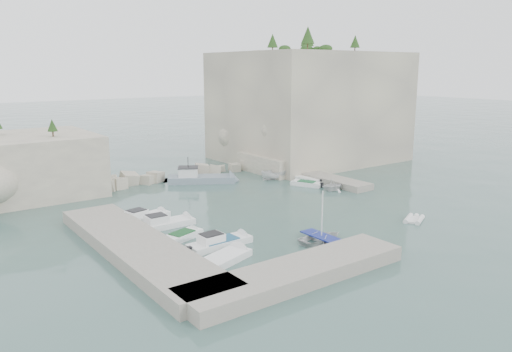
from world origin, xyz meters
TOP-DOWN VIEW (x-y plane):
  - ground at (0.00, 0.00)m, footprint 400.00×400.00m
  - cliff_east at (23.00, 23.00)m, footprint 26.00×22.00m
  - cliff_terrace at (13.00, 18.00)m, footprint 8.00×10.00m
  - outcrop_west at (-20.00, 25.00)m, footprint 16.00×14.00m
  - quay_west at (-17.00, -1.00)m, footprint 5.00×24.00m
  - quay_south at (-10.00, -12.50)m, footprint 18.00×4.00m
  - ledge_east at (13.50, 10.00)m, footprint 3.00×16.00m
  - breakwater at (-1.00, 22.00)m, footprint 28.00×3.00m
  - motorboat_a at (-12.96, 6.94)m, footprint 6.14×3.06m
  - motorboat_b at (-12.10, 4.03)m, footprint 6.13×2.08m
  - motorboat_c at (-12.40, 0.03)m, footprint 4.50×2.78m
  - motorboat_d at (-10.74, -3.52)m, footprint 6.28×2.08m
  - motorboat_e at (-12.20, -6.59)m, footprint 5.32×3.48m
  - rowboat at (-3.03, -7.69)m, footprint 4.40×3.16m
  - inflatable_dinghy at (8.36, -8.76)m, footprint 3.19×2.49m
  - tender_east_a at (10.83, 4.85)m, footprint 3.51×3.18m
  - tender_east_b at (9.87, 8.58)m, footprint 3.12×4.47m
  - tender_east_c at (11.84, 10.85)m, footprint 2.39×5.75m
  - tender_east_d at (9.01, 13.81)m, footprint 4.52×2.63m
  - work_boat at (0.14, 18.21)m, footprint 9.51×7.33m
  - rowboat_mast at (-3.03, -7.69)m, footprint 0.10×0.10m
  - vegetation at (17.83, 24.40)m, footprint 53.48×13.88m

SIDE VIEW (x-z plane):
  - ground at x=0.00m, z-range 0.00..0.00m
  - motorboat_a at x=-12.96m, z-range -0.70..0.70m
  - motorboat_b at x=-12.10m, z-range -0.70..0.70m
  - motorboat_c at x=-12.40m, z-range -0.35..0.35m
  - motorboat_d at x=-10.74m, z-range -0.70..0.70m
  - motorboat_e at x=-12.20m, z-range -0.35..0.35m
  - rowboat at x=-3.03m, z-range -0.45..0.45m
  - inflatable_dinghy at x=8.36m, z-range -0.22..0.22m
  - tender_east_a at x=10.83m, z-range -0.80..0.80m
  - tender_east_b at x=9.87m, z-range -0.35..0.35m
  - tender_east_c at x=11.84m, z-range -0.35..0.35m
  - tender_east_d at x=9.01m, z-range -0.82..0.82m
  - work_boat at x=0.14m, z-range -1.10..1.10m
  - ledge_east at x=13.50m, z-range 0.00..0.80m
  - quay_west at x=-17.00m, z-range 0.00..1.10m
  - quay_south at x=-10.00m, z-range 0.00..1.10m
  - breakwater at x=-1.00m, z-range 0.00..1.40m
  - cliff_terrace at x=13.00m, z-range 0.00..2.50m
  - rowboat_mast at x=-3.03m, z-range 0.45..4.65m
  - outcrop_west at x=-20.00m, z-range 0.00..7.00m
  - cliff_east at x=23.00m, z-range 0.00..17.00m
  - vegetation at x=17.83m, z-range 11.23..24.63m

